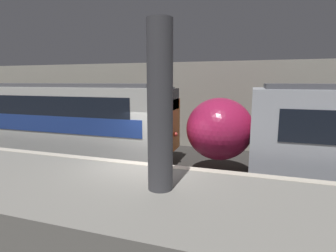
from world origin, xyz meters
The scene contains 5 objects.
ground_plane centered at (0.00, 0.00, 0.00)m, with size 120.00×120.00×0.00m, color #33302D.
platform centered at (0.00, -1.86, 0.55)m, with size 40.00×3.72×1.11m.
station_rear_barrier centered at (0.00, 6.69, 2.27)m, with size 50.00×0.15×4.54m.
support_pillar_near centered at (1.05, -1.70, 2.97)m, with size 0.57×0.57×3.74m.
train_boxy centered at (-7.67, 2.54, 1.77)m, with size 15.34×2.95×3.44m.
Camera 1 is at (2.96, -7.08, 3.56)m, focal length 28.00 mm.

